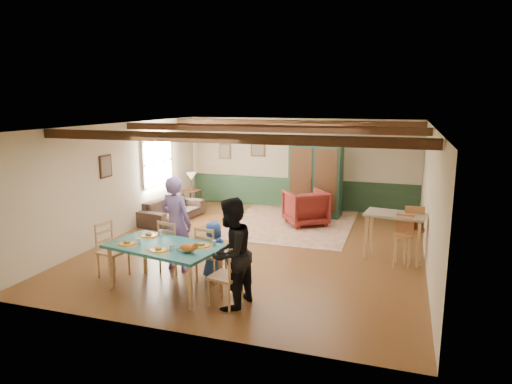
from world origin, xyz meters
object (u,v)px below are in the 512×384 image
(armoire, at_px, (316,177))
(armchair, at_px, (306,208))
(bar_stool_right, at_px, (414,236))
(cat, at_px, (188,247))
(person_woman, at_px, (231,253))
(table_lamp, at_px, (192,181))
(sofa, at_px, (172,209))
(dining_chair_end_left, at_px, (113,250))
(counter_table, at_px, (394,236))
(dining_chair_end_right, at_px, (225,275))
(dining_table, at_px, (165,268))
(person_child, at_px, (214,250))
(dining_chair_far_right, at_px, (211,253))
(person_man, at_px, (176,223))
(bar_stool_left, at_px, (403,241))
(dining_chair_far_left, at_px, (174,246))
(end_table, at_px, (192,199))

(armoire, height_order, armchair, armoire)
(bar_stool_right, bearing_deg, cat, -142.22)
(person_woman, distance_m, table_lamp, 6.85)
(armoire, height_order, sofa, armoire)
(cat, distance_m, sofa, 5.21)
(dining_chair_end_left, distance_m, counter_table, 5.54)
(dining_chair_end_right, xyz_separation_m, counter_table, (2.49, 3.05, -0.02))
(cat, height_order, counter_table, cat)
(dining_table, distance_m, bar_stool_right, 4.91)
(cat, distance_m, armoire, 6.20)
(dining_table, xyz_separation_m, armoire, (1.49, 5.91, 0.72))
(bar_stool_right, bearing_deg, dining_chair_end_right, -136.21)
(person_woman, relative_size, armoire, 0.79)
(dining_chair_end_left, bearing_deg, sofa, 24.12)
(dining_chair_end_right, bearing_deg, person_child, -136.85)
(dining_chair_far_right, relative_size, person_woman, 0.58)
(counter_table, height_order, bar_stool_right, bar_stool_right)
(person_man, bearing_deg, armchair, -101.83)
(sofa, bearing_deg, person_man, -142.95)
(counter_table, height_order, bar_stool_left, bar_stool_left)
(dining_chair_far_right, height_order, cat, dining_chair_far_right)
(person_child, height_order, table_lamp, table_lamp)
(person_woman, bearing_deg, table_lamp, -137.88)
(counter_table, bearing_deg, dining_table, -142.72)
(armoire, bearing_deg, dining_chair_end_left, -111.95)
(dining_chair_far_left, bearing_deg, person_child, -174.29)
(cat, bearing_deg, person_child, 99.46)
(end_table, distance_m, counter_table, 6.54)
(person_woman, bearing_deg, cat, -81.87)
(armchair, relative_size, bar_stool_right, 0.90)
(dining_chair_far_right, relative_size, end_table, 1.77)
(person_man, height_order, sofa, person_man)
(person_woman, bearing_deg, person_man, -115.87)
(counter_table, bearing_deg, armchair, 137.66)
(dining_table, xyz_separation_m, bar_stool_right, (4.08, 2.72, 0.16))
(dining_chair_far_left, bearing_deg, cat, 139.20)
(dining_chair_far_right, bearing_deg, dining_chair_end_right, 136.17)
(dining_chair_far_left, height_order, sofa, dining_chair_far_left)
(dining_chair_far_left, distance_m, dining_chair_end_left, 1.11)
(sofa, bearing_deg, dining_chair_end_left, -159.62)
(person_man, xyz_separation_m, bar_stool_right, (4.33, 1.80, -0.36))
(end_table, bearing_deg, person_child, -60.05)
(end_table, bearing_deg, dining_table, -68.50)
(dining_chair_far_left, distance_m, end_table, 5.16)
(dining_table, height_order, armoire, armoire)
(cat, distance_m, end_table, 6.49)
(bar_stool_right, bearing_deg, person_woman, -134.94)
(cat, bearing_deg, person_man, 136.55)
(armchair, bearing_deg, bar_stool_right, 106.15)
(dining_chair_end_right, xyz_separation_m, table_lamp, (-3.42, 5.85, 0.33))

